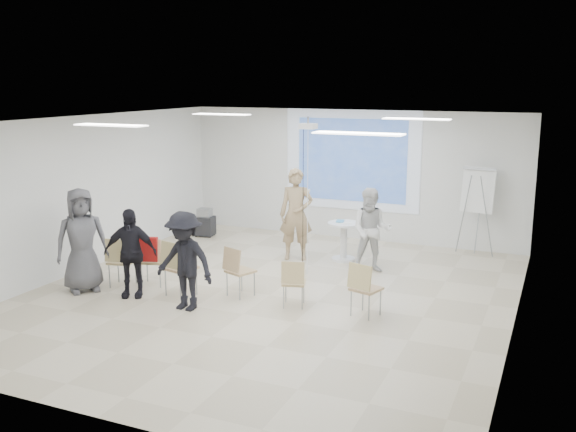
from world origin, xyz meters
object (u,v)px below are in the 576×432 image
at_px(laptop, 181,266).
at_px(audience_mid, 184,255).
at_px(player_right, 372,226).
at_px(chair_center, 237,268).
at_px(chair_far_left, 120,258).
at_px(chair_right_far, 364,285).
at_px(chair_left_mid, 152,258).
at_px(audience_left, 130,246).
at_px(player_left, 296,208).
at_px(pedestal_table, 344,239).
at_px(chair_left_inner, 177,264).
at_px(av_cart, 205,223).
at_px(flipchart_easel, 478,191).
at_px(audience_outer, 81,234).
at_px(chair_right_inner, 293,280).

xyz_separation_m(laptop, audience_mid, (0.45, -0.57, 0.39)).
xyz_separation_m(player_right, chair_center, (-1.67, -2.37, -0.39)).
bearing_deg(chair_far_left, chair_right_far, -7.97).
height_order(chair_left_mid, audience_left, audience_left).
xyz_separation_m(player_left, chair_left_mid, (-1.69, -2.70, -0.54)).
height_order(chair_far_left, laptop, chair_far_left).
xyz_separation_m(pedestal_table, chair_center, (-0.94, -2.89, 0.06)).
bearing_deg(chair_left_inner, av_cart, 129.09).
bearing_deg(audience_left, flipchart_easel, 22.99).
height_order(player_left, chair_left_inner, player_left).
relative_size(pedestal_table, audience_mid, 0.45).
bearing_deg(chair_right_far, audience_outer, -155.20).
bearing_deg(chair_far_left, audience_mid, -28.51).
distance_m(pedestal_table, player_right, 1.00).
height_order(player_left, audience_outer, player_left).
distance_m(chair_left_inner, audience_outer, 1.79).
bearing_deg(pedestal_table, chair_far_left, -133.70).
height_order(laptop, av_cart, av_cart).
relative_size(chair_right_inner, laptop, 2.22).
distance_m(chair_right_inner, audience_mid, 1.81).
height_order(pedestal_table, chair_right_inner, pedestal_table).
bearing_deg(laptop, player_right, -119.72).
relative_size(chair_right_far, audience_mid, 0.48).
bearing_deg(chair_left_inner, flipchart_easel, 62.73).
relative_size(player_right, audience_outer, 0.88).
height_order(chair_right_inner, audience_left, audience_left).
relative_size(chair_right_inner, chair_right_far, 0.91).
height_order(player_right, audience_left, player_right).
bearing_deg(chair_right_far, chair_left_inner, -157.49).
height_order(player_left, flipchart_easel, player_left).
relative_size(chair_left_mid, chair_right_far, 1.02).
height_order(chair_center, laptop, chair_center).
relative_size(chair_left_inner, av_cart, 1.48).
xyz_separation_m(chair_left_mid, chair_right_inner, (2.78, -0.02, -0.06)).
bearing_deg(player_right, chair_left_inner, -143.36).
height_order(pedestal_table, chair_left_inner, chair_left_inner).
bearing_deg(av_cart, chair_center, -60.37).
bearing_deg(audience_left, audience_mid, -30.86).
bearing_deg(audience_outer, chair_far_left, -9.97).
bearing_deg(chair_right_inner, chair_left_mid, 162.54).
relative_size(chair_center, av_cart, 1.32).
height_order(laptop, audience_outer, audience_outer).
distance_m(pedestal_table, av_cart, 3.79).
height_order(chair_far_left, chair_right_far, chair_far_left).
height_order(player_left, chair_center, player_left).
bearing_deg(chair_left_mid, player_right, 17.57).
xyz_separation_m(chair_right_far, av_cart, (-5.04, 3.66, -0.21)).
bearing_deg(pedestal_table, chair_center, -108.09).
distance_m(player_right, audience_outer, 5.35).
xyz_separation_m(chair_far_left, chair_left_inner, (1.22, -0.04, 0.04)).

